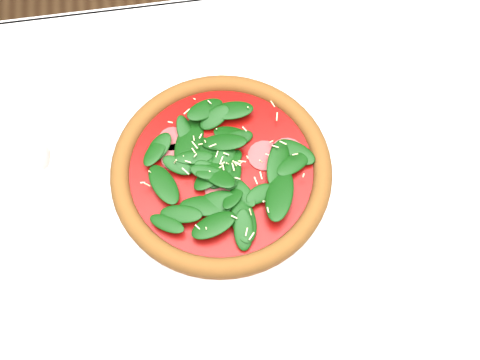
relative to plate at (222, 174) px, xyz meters
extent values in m
plane|color=brown|center=(0.02, -0.06, -0.76)|extent=(6.00, 6.00, 0.00)
cube|color=silver|center=(0.02, -0.06, -0.03)|extent=(1.20, 0.80, 0.04)
cylinder|color=#503420|center=(0.56, 0.28, -0.40)|extent=(0.06, 0.06, 0.71)
cube|color=silver|center=(0.02, 0.34, -0.12)|extent=(1.20, 0.01, 0.22)
cylinder|color=silver|center=(0.00, 0.00, 0.00)|extent=(0.36, 0.36, 0.01)
torus|color=silver|center=(0.00, 0.00, 0.00)|extent=(0.36, 0.36, 0.01)
cylinder|color=#905922|center=(0.00, 0.00, 0.01)|extent=(0.37, 0.37, 0.01)
torus|color=#AE6A28|center=(0.00, 0.00, 0.02)|extent=(0.38, 0.38, 0.03)
cylinder|color=#8A0905|center=(0.00, 0.00, 0.02)|extent=(0.31, 0.31, 0.00)
cylinder|color=#9D403F|center=(0.00, 0.00, 0.02)|extent=(0.27, 0.27, 0.00)
ellipsoid|color=#0B370A|center=(0.00, 0.00, 0.03)|extent=(0.30, 0.30, 0.02)
cylinder|color=beige|center=(0.00, 0.00, 0.04)|extent=(0.27, 0.27, 0.00)
cylinder|color=white|center=(-0.24, 0.01, -0.01)|extent=(0.07, 0.07, 0.00)
cylinder|color=white|center=(-0.24, 0.01, 0.04)|extent=(0.01, 0.01, 0.09)
ellipsoid|color=white|center=(-0.24, 0.01, 0.12)|extent=(0.07, 0.07, 0.10)
camera|label=1|loc=(-0.02, -0.32, 0.70)|focal=40.00mm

